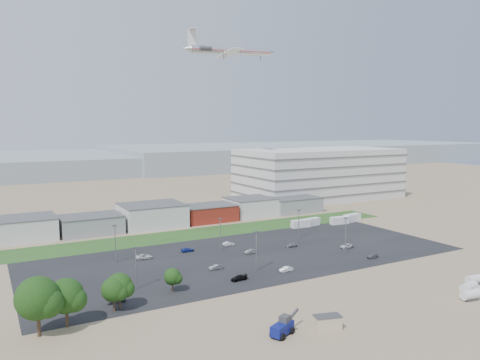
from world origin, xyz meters
TOP-DOWN VIEW (x-y plane):
  - ground at (0.00, 0.00)m, footprint 700.00×700.00m
  - parking_lot at (5.00, 20.00)m, footprint 120.00×50.00m
  - grass_strip at (0.00, 52.00)m, footprint 160.00×16.00m
  - hills_backdrop at (40.00, 315.00)m, footprint 700.00×200.00m
  - building_row at (-17.00, 71.00)m, footprint 170.00×20.00m
  - parking_garage at (90.00, 95.00)m, footprint 80.00×40.00m
  - portable_shed at (-6.65, -28.53)m, footprint 5.43×3.80m
  - telehandler at (-15.34, -26.87)m, footprint 8.40×5.79m
  - storage_tank_nw at (32.16, -29.32)m, footprint 4.70×2.89m
  - storage_tank_ne at (38.48, -26.29)m, footprint 4.21×2.45m
  - storage_tank_sw at (28.62, -32.14)m, footprint 4.32×2.58m
  - box_trailer_a at (40.18, 42.85)m, footprint 7.46×2.63m
  - box_trailer_b at (45.19, 43.32)m, footprint 7.55×3.26m
  - box_trailer_c at (56.33, 40.66)m, footprint 7.45×2.99m
  - box_trailer_d at (63.42, 41.57)m, footprint 8.12×3.70m
  - tree_far_left at (-52.34, -6.66)m, footprint 8.05×8.05m
  - tree_left at (-47.46, -4.97)m, footprint 6.84×6.84m
  - tree_mid at (-38.16, -1.83)m, footprint 5.19×5.19m
  - tree_right at (-36.83, -1.07)m, footprint 5.51×5.51m
  - tree_near at (-24.16, 2.91)m, footprint 4.02×4.02m
  - lightpole_front_l at (-30.60, 8.57)m, footprint 1.13×0.47m
  - lightpole_front_m at (-0.30, 6.86)m, footprint 1.20×0.50m
  - lightpole_front_r at (30.73, 8.75)m, footprint 1.21×0.51m
  - lightpole_back_l at (-29.39, 31.53)m, footprint 1.19×0.49m
  - lightpole_back_m at (0.65, 28.80)m, footprint 1.13×0.47m
  - lightpole_back_r at (29.25, 29.24)m, footprint 1.12×0.47m
  - airliner at (41.21, 98.29)m, footprint 49.47×38.54m
  - parked_car_0 at (35.03, 12.95)m, footprint 4.43×2.31m
  - parked_car_2 at (33.82, 1.01)m, footprint 3.61×1.60m
  - parked_car_3 at (-7.64, 2.55)m, footprint 4.31×2.03m
  - parked_car_4 at (-8.64, 12.85)m, footprint 3.86×1.61m
  - parked_car_6 at (-8.39, 32.08)m, footprint 3.95×1.69m
  - parked_car_7 at (6.55, 21.41)m, footprint 3.68×1.34m
  - parked_car_9 at (-21.78, 31.04)m, footprint 4.86×2.69m
  - parked_car_10 at (-36.54, 2.61)m, footprint 4.13×1.86m
  - parked_car_11 at (5.33, 32.54)m, footprint 3.68×1.60m
  - parked_car_12 at (21.17, 21.92)m, footprint 3.79×1.68m
  - parked_car_13 at (6.02, 2.72)m, footprint 3.69×1.32m

SIDE VIEW (x-z plane):
  - ground at x=0.00m, z-range 0.00..0.00m
  - parking_lot at x=5.00m, z-range 0.00..0.01m
  - grass_strip at x=0.00m, z-range 0.00..0.02m
  - parked_car_12 at x=21.17m, z-range 0.00..1.08m
  - parked_car_6 at x=-8.39m, z-range 0.00..1.13m
  - parked_car_10 at x=-36.54m, z-range 0.00..1.17m
  - parked_car_11 at x=5.33m, z-range 0.00..1.18m
  - parked_car_0 at x=35.03m, z-range 0.00..1.19m
  - parked_car_7 at x=6.55m, z-range 0.00..1.21m
  - parked_car_2 at x=33.82m, z-range 0.00..1.21m
  - parked_car_13 at x=6.02m, z-range 0.00..1.21m
  - parked_car_3 at x=-7.64m, z-range 0.00..1.22m
  - parked_car_4 at x=-8.64m, z-range 0.00..1.24m
  - parked_car_9 at x=-21.78m, z-range 0.00..1.29m
  - storage_tank_ne at x=38.48m, z-range 0.00..2.40m
  - storage_tank_sw at x=28.62m, z-range 0.00..2.44m
  - portable_shed at x=-6.65m, z-range 0.00..2.48m
  - storage_tank_nw at x=32.16m, z-range 0.00..2.64m
  - box_trailer_c at x=56.33m, z-range 0.00..2.72m
  - box_trailer_b at x=45.19m, z-range 0.00..2.74m
  - box_trailer_a at x=40.18m, z-range 0.00..2.76m
  - box_trailer_d at x=63.42m, z-range 0.00..2.94m
  - telehandler at x=-15.34m, z-range 0.00..3.34m
  - tree_near at x=-24.16m, z-range 0.00..6.03m
  - tree_mid at x=-38.16m, z-range 0.00..7.79m
  - building_row at x=-17.00m, z-range 0.00..8.00m
  - tree_right at x=-36.83m, z-range 0.00..8.26m
  - hills_backdrop at x=40.00m, z-range 0.00..9.00m
  - lightpole_back_r at x=29.25m, z-range 0.00..9.51m
  - lightpole_front_l at x=-30.60m, z-range 0.00..9.58m
  - lightpole_back_m at x=0.65m, z-range 0.00..9.60m
  - lightpole_back_l at x=-29.39m, z-range 0.00..10.10m
  - lightpole_front_m at x=-0.30m, z-range 0.00..10.19m
  - tree_left at x=-47.46m, z-range 0.00..10.27m
  - lightpole_front_r at x=30.73m, z-range 0.00..10.32m
  - tree_far_left at x=-52.34m, z-range 0.00..12.07m
  - parking_garage at x=90.00m, z-range 0.00..25.00m
  - airliner at x=41.21m, z-range 63.46..76.54m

